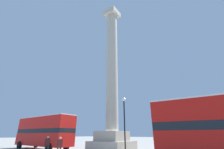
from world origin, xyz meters
TOP-DOWN VIEW (x-y plane):
  - monument_column at (0.00, 0.00)m, footprint 4.70×4.70m
  - bus_a at (-9.35, -3.76)m, footprint 10.72×2.96m
  - equestrian_statue at (8.18, 2.91)m, footprint 4.33×3.63m
  - street_lamp at (2.88, -1.63)m, footprint 0.39×0.39m
  - pedestrian_near_lamp at (-0.81, -7.28)m, footprint 0.31×0.49m
  - pedestrian_by_plinth at (-3.59, -6.74)m, footprint 0.47×0.46m

SIDE VIEW (x-z plane):
  - pedestrian_near_lamp at x=-0.81m, z-range 0.11..1.86m
  - pedestrian_by_plinth at x=-3.59m, z-range 0.13..1.91m
  - equestrian_statue at x=8.18m, z-range -1.39..4.44m
  - bus_a at x=-9.35m, z-range 0.23..4.62m
  - street_lamp at x=2.88m, z-range 0.17..6.18m
  - monument_column at x=0.00m, z-range -3.58..19.65m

